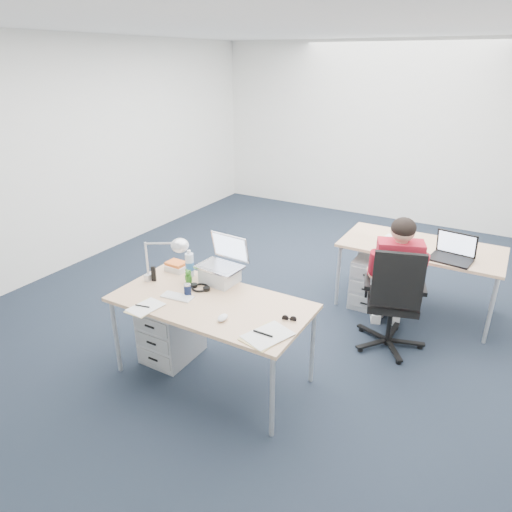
% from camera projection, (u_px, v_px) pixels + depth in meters
% --- Properties ---
extents(floor, '(7.00, 7.00, 0.00)m').
position_uv_depth(floor, '(294.00, 303.00, 5.09)').
color(floor, '#19222D').
rests_on(floor, ground).
extents(room, '(6.02, 7.02, 2.80)m').
position_uv_depth(room, '(300.00, 148.00, 4.40)').
color(room, white).
rests_on(room, ground).
extents(desk_near, '(1.60, 0.80, 0.73)m').
position_uv_depth(desk_near, '(211.00, 306.00, 3.66)').
color(desk_near, tan).
rests_on(desk_near, ground).
extents(desk_far, '(1.60, 0.80, 0.73)m').
position_uv_depth(desk_far, '(421.00, 250.00, 4.73)').
color(desk_far, tan).
rests_on(desk_far, ground).
extents(office_chair, '(0.82, 0.82, 1.04)m').
position_uv_depth(office_chair, '(390.00, 319.00, 4.22)').
color(office_chair, black).
rests_on(office_chair, ground).
extents(seated_person, '(0.55, 0.76, 1.26)m').
position_uv_depth(seated_person, '(394.00, 278.00, 4.24)').
color(seated_person, maroon).
rests_on(seated_person, ground).
extents(drawer_pedestal_near, '(0.40, 0.50, 0.55)m').
position_uv_depth(drawer_pedestal_near, '(171.00, 330.00, 4.09)').
color(drawer_pedestal_near, '#A8ABAE').
rests_on(drawer_pedestal_near, ground).
extents(drawer_pedestal_far, '(0.40, 0.50, 0.55)m').
position_uv_depth(drawer_pedestal_far, '(374.00, 281.00, 4.98)').
color(drawer_pedestal_far, '#A8ABAE').
rests_on(drawer_pedestal_far, ground).
extents(silver_laptop, '(0.39, 0.32, 0.39)m').
position_uv_depth(silver_laptop, '(219.00, 261.00, 3.87)').
color(silver_laptop, silver).
rests_on(silver_laptop, desk_near).
extents(wireless_keyboard, '(0.27, 0.14, 0.01)m').
position_uv_depth(wireless_keyboard, '(177.00, 297.00, 3.70)').
color(wireless_keyboard, white).
rests_on(wireless_keyboard, desk_near).
extents(computer_mouse, '(0.07, 0.11, 0.04)m').
position_uv_depth(computer_mouse, '(223.00, 318.00, 3.37)').
color(computer_mouse, white).
rests_on(computer_mouse, desk_near).
extents(headphones, '(0.19, 0.15, 0.03)m').
position_uv_depth(headphones, '(200.00, 287.00, 3.83)').
color(headphones, black).
rests_on(headphones, desk_near).
extents(can_koozie, '(0.06, 0.06, 0.10)m').
position_uv_depth(can_koozie, '(188.00, 290.00, 3.72)').
color(can_koozie, '#121B3A').
rests_on(can_koozie, desk_near).
extents(water_bottle, '(0.08, 0.08, 0.25)m').
position_uv_depth(water_bottle, '(190.00, 263.00, 4.02)').
color(water_bottle, silver).
rests_on(water_bottle, desk_near).
extents(bear_figurine, '(0.08, 0.06, 0.14)m').
position_uv_depth(bear_figurine, '(188.00, 277.00, 3.89)').
color(bear_figurine, '#1E6C1C').
rests_on(bear_figurine, desk_near).
extents(book_stack, '(0.21, 0.18, 0.08)m').
position_uv_depth(book_stack, '(176.00, 266.00, 4.15)').
color(book_stack, silver).
rests_on(book_stack, desk_near).
extents(cordless_phone, '(0.04, 0.03, 0.14)m').
position_uv_depth(cordless_phone, '(154.00, 274.00, 3.95)').
color(cordless_phone, black).
rests_on(cordless_phone, desk_near).
extents(papers_left, '(0.20, 0.28, 0.01)m').
position_uv_depth(papers_left, '(144.00, 308.00, 3.54)').
color(papers_left, '#D7C07D').
rests_on(papers_left, desk_near).
extents(papers_right, '(0.32, 0.38, 0.01)m').
position_uv_depth(papers_right, '(266.00, 336.00, 3.18)').
color(papers_right, '#D7C07D').
rests_on(papers_right, desk_near).
extents(sunglasses, '(0.12, 0.08, 0.03)m').
position_uv_depth(sunglasses, '(289.00, 319.00, 3.37)').
color(sunglasses, black).
rests_on(sunglasses, desk_near).
extents(desk_lamp, '(0.45, 0.30, 0.48)m').
position_uv_depth(desk_lamp, '(159.00, 258.00, 3.83)').
color(desk_lamp, silver).
rests_on(desk_lamp, desk_near).
extents(dark_laptop, '(0.42, 0.41, 0.27)m').
position_uv_depth(dark_laptop, '(453.00, 247.00, 4.32)').
color(dark_laptop, black).
rests_on(dark_laptop, desk_far).
extents(far_cup, '(0.09, 0.09, 0.11)m').
position_uv_depth(far_cup, '(446.00, 244.00, 4.61)').
color(far_cup, white).
rests_on(far_cup, desk_far).
extents(far_papers, '(0.24, 0.31, 0.01)m').
position_uv_depth(far_papers, '(390.00, 240.00, 4.86)').
color(far_papers, white).
rests_on(far_papers, desk_far).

